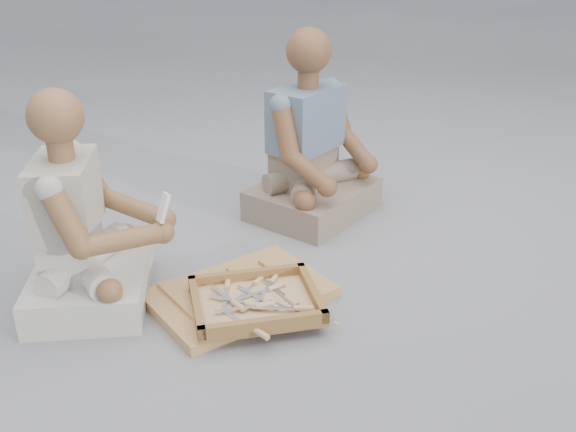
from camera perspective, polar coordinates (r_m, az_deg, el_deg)
name	(u,v)px	position (r m, az deg, el deg)	size (l,w,h in m)	color
ground	(322,302)	(2.52, 3.01, -7.62)	(60.00, 60.00, 0.00)	gray
carved_panel	(239,294)	(2.53, -4.34, -6.95)	(0.66, 0.44, 0.04)	olive
tool_tray	(256,302)	(2.40, -2.90, -7.68)	(0.53, 0.46, 0.06)	brown
chisel_0	(249,304)	(2.36, -3.53, -7.80)	(0.16, 0.17, 0.02)	white
chisel_1	(256,331)	(2.24, -2.83, -10.16)	(0.09, 0.21, 0.02)	white
chisel_2	(235,303)	(2.37, -4.76, -7.70)	(0.07, 0.22, 0.02)	white
chisel_3	(288,298)	(2.40, 0.02, -7.34)	(0.06, 0.22, 0.02)	white
chisel_4	(297,308)	(2.33, 0.84, -8.20)	(0.20, 0.12, 0.02)	white
chisel_5	(267,303)	(2.38, -1.88, -7.70)	(0.09, 0.21, 0.02)	white
chisel_6	(227,286)	(2.48, -5.43, -6.24)	(0.11, 0.21, 0.02)	white
chisel_7	(256,282)	(2.51, -2.84, -5.92)	(0.19, 0.15, 0.02)	white
chisel_8	(271,289)	(2.46, -1.50, -6.46)	(0.22, 0.04, 0.02)	white
chisel_9	(304,315)	(2.31, 1.48, -8.82)	(0.12, 0.20, 0.02)	white
chisel_10	(272,281)	(2.51, -1.41, -5.82)	(0.17, 0.17, 0.02)	white
chisel_11	(260,305)	(2.35, -2.54, -7.95)	(0.22, 0.06, 0.02)	white
wood_chip_0	(257,316)	(2.43, -2.73, -8.87)	(0.02, 0.01, 0.00)	tan
wood_chip_1	(165,284)	(2.67, -10.88, -5.98)	(0.02, 0.01, 0.00)	tan
wood_chip_2	(235,328)	(2.37, -4.73, -9.94)	(0.02, 0.01, 0.00)	tan
wood_chip_3	(272,305)	(2.49, -1.39, -7.95)	(0.02, 0.01, 0.00)	tan
wood_chip_4	(336,323)	(2.40, 4.31, -9.50)	(0.02, 0.01, 0.00)	tan
wood_chip_5	(322,320)	(2.41, 3.02, -9.25)	(0.02, 0.01, 0.00)	tan
wood_chip_6	(236,273)	(2.71, -4.66, -5.04)	(0.02, 0.01, 0.00)	tan
wood_chip_7	(256,266)	(2.76, -2.84, -4.45)	(0.02, 0.01, 0.00)	tan
wood_chip_8	(203,289)	(2.61, -7.56, -6.49)	(0.02, 0.01, 0.00)	tan
wood_chip_9	(241,329)	(2.37, -4.21, -10.03)	(0.02, 0.01, 0.00)	tan
wood_chip_10	(246,330)	(2.36, -3.75, -10.04)	(0.02, 0.01, 0.00)	tan
craftsman	(83,234)	(2.51, -17.75, -1.54)	(0.63, 0.65, 0.84)	beige
companion	(312,156)	(3.14, 2.13, 5.39)	(0.73, 0.68, 0.91)	gray
mobile_phone	(163,207)	(2.37, -11.03, 0.75)	(0.06, 0.05, 0.11)	white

